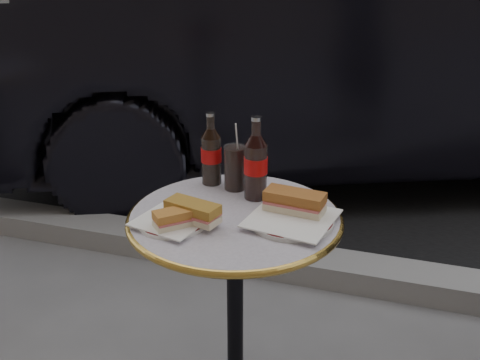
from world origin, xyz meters
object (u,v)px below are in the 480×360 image
(cola_bottle_right, at_px, (256,158))
(parked_car, at_px, (354,49))
(plate_left, at_px, (172,222))
(cola_glass, at_px, (235,168))
(plate_right, at_px, (292,221))
(cola_bottle_left, at_px, (211,148))
(bistro_table, at_px, (235,320))

(cola_bottle_right, height_order, parked_car, parked_car)
(plate_left, height_order, parked_car, parked_car)
(cola_bottle_right, bearing_deg, parked_car, 90.00)
(plate_left, xyz_separation_m, cola_glass, (0.09, 0.28, 0.07))
(plate_right, relative_size, cola_bottle_right, 0.92)
(cola_bottle_left, distance_m, cola_bottle_right, 0.18)
(plate_left, height_order, plate_right, plate_right)
(parked_car, bearing_deg, cola_glass, 154.55)
(plate_left, relative_size, cola_bottle_right, 0.75)
(cola_glass, bearing_deg, cola_bottle_left, 166.89)
(cola_glass, bearing_deg, cola_bottle_right, -29.54)
(plate_left, bearing_deg, bistro_table, 35.81)
(cola_bottle_left, bearing_deg, bistro_table, -54.22)
(bistro_table, relative_size, plate_left, 3.80)
(plate_right, relative_size, cola_glass, 1.67)
(plate_right, bearing_deg, cola_bottle_left, 147.33)
(parked_car, bearing_deg, plate_right, 160.19)
(bistro_table, relative_size, parked_car, 0.15)
(plate_left, relative_size, cola_glass, 1.36)
(bistro_table, relative_size, cola_bottle_left, 3.11)
(plate_left, distance_m, parked_car, 2.44)
(cola_bottle_right, bearing_deg, plate_left, -125.89)
(bistro_table, height_order, cola_glass, cola_glass)
(bistro_table, bearing_deg, cola_glass, 107.79)
(bistro_table, xyz_separation_m, plate_left, (-0.15, -0.11, 0.37))
(cola_bottle_left, relative_size, cola_bottle_right, 0.91)
(bistro_table, xyz_separation_m, parked_car, (0.02, 2.33, 0.41))
(cola_bottle_left, height_order, parked_car, parked_car)
(bistro_table, bearing_deg, plate_left, -144.19)
(plate_left, xyz_separation_m, cola_bottle_right, (0.17, 0.24, 0.12))
(cola_bottle_right, bearing_deg, bistro_table, -100.37)
(bistro_table, xyz_separation_m, plate_right, (0.17, -0.00, 0.37))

